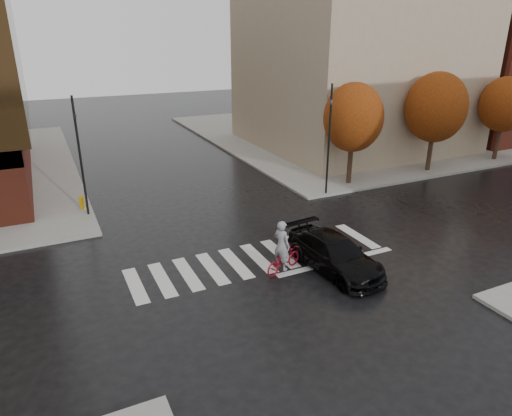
{
  "coord_description": "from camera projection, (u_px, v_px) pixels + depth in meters",
  "views": [
    {
      "loc": [
        -7.99,
        -16.01,
        9.58
      ],
      "look_at": [
        0.39,
        1.55,
        2.0
      ],
      "focal_mm": 32.0,
      "sensor_mm": 36.0,
      "label": 1
    }
  ],
  "objects": [
    {
      "name": "building_ne_brick",
      "position": [
        495.0,
        58.0,
        44.25
      ],
      "size": [
        14.0,
        14.0,
        14.0
      ],
      "primitive_type": "cube",
      "color": "maroon",
      "rests_on": "sidewalk_ne"
    },
    {
      "name": "tree_ne_c",
      "position": [
        504.0,
        105.0,
        34.41
      ],
      "size": [
        3.6,
        3.6,
        6.31
      ],
      "color": "#2F2415",
      "rests_on": "sidewalk_ne"
    },
    {
      "name": "ground",
      "position": [
        263.0,
        263.0,
        20.14
      ],
      "size": [
        120.0,
        120.0,
        0.0
      ],
      "primitive_type": "plane",
      "color": "black",
      "rests_on": "ground"
    },
    {
      "name": "tree_ne_b",
      "position": [
        436.0,
        108.0,
        31.51
      ],
      "size": [
        4.2,
        4.2,
        6.89
      ],
      "color": "#2F2415",
      "rests_on": "sidewalk_ne"
    },
    {
      "name": "sidewalk_ne",
      "position": [
        357.0,
        131.0,
        46.2
      ],
      "size": [
        30.0,
        30.0,
        0.15
      ],
      "primitive_type": "cube",
      "color": "gray",
      "rests_on": "ground"
    },
    {
      "name": "traffic_light_ne",
      "position": [
        329.0,
        134.0,
        27.04
      ],
      "size": [
        0.16,
        0.19,
        6.63
      ],
      "rotation": [
        0.0,
        0.0,
        3.32
      ],
      "color": "black",
      "rests_on": "sidewalk_ne"
    },
    {
      "name": "cyclist",
      "position": [
        283.0,
        254.0,
        19.18
      ],
      "size": [
        2.16,
        1.41,
        2.32
      ],
      "rotation": [
        0.0,
        0.0,
        1.95
      ],
      "color": "maroon",
      "rests_on": "ground"
    },
    {
      "name": "fire_hydrant",
      "position": [
        82.0,
        201.0,
        25.73
      ],
      "size": [
        0.29,
        0.29,
        0.8
      ],
      "color": "#D89B0C",
      "rests_on": "sidewalk_nw"
    },
    {
      "name": "sedan",
      "position": [
        334.0,
        254.0,
        19.36
      ],
      "size": [
        2.52,
        5.23,
        1.47
      ],
      "primitive_type": "imported",
      "rotation": [
        0.0,
        0.0,
        0.09
      ],
      "color": "black",
      "rests_on": "ground"
    },
    {
      "name": "traffic_light_nw",
      "position": [
        79.0,
        151.0,
        23.83
      ],
      "size": [
        0.2,
        0.18,
        6.41
      ],
      "rotation": [
        0.0,
        0.0,
        -1.22
      ],
      "color": "black",
      "rests_on": "sidewalk_nw"
    },
    {
      "name": "tree_ne_a",
      "position": [
        353.0,
        118.0,
        28.76
      ],
      "size": [
        3.8,
        3.8,
        6.5
      ],
      "color": "#2F2415",
      "rests_on": "sidewalk_ne"
    },
    {
      "name": "manhole",
      "position": [
        349.0,
        268.0,
        19.73
      ],
      "size": [
        0.64,
        0.64,
        0.01
      ],
      "primitive_type": "cylinder",
      "rotation": [
        0.0,
        0.0,
        0.15
      ],
      "color": "#413417",
      "rests_on": "ground"
    },
    {
      "name": "crosswalk",
      "position": [
        258.0,
        258.0,
        20.56
      ],
      "size": [
        12.0,
        3.0,
        0.01
      ],
      "primitive_type": "cube",
      "color": "silver",
      "rests_on": "ground"
    },
    {
      "name": "building_ne_tan",
      "position": [
        356.0,
        36.0,
        37.94
      ],
      "size": [
        16.0,
        16.0,
        18.0
      ],
      "primitive_type": "cube",
      "color": "tan",
      "rests_on": "sidewalk_ne"
    }
  ]
}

